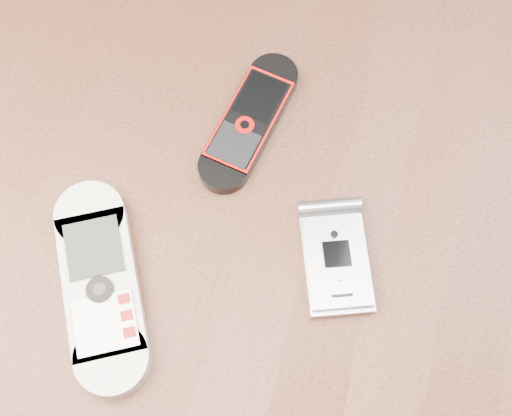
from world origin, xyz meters
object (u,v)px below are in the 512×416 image
object	(u,v)px
nokia_white	(101,285)
motorola_razr	(336,260)
table	(251,253)
nokia_black_red	(249,121)

from	to	relation	value
nokia_white	motorola_razr	world-z (taller)	nokia_white
table	nokia_black_red	size ratio (longest dim) A/B	8.74
motorola_razr	table	bearing A→B (deg)	142.06
table	nokia_white	xyz separation A→B (m)	(-0.09, -0.09, 0.11)
nokia_white	nokia_black_red	bearing A→B (deg)	38.99
table	nokia_white	distance (m)	0.17
nokia_black_red	table	bearing A→B (deg)	-63.90
nokia_black_red	motorola_razr	world-z (taller)	motorola_razr
table	motorola_razr	size ratio (longest dim) A/B	12.45
table	motorola_razr	distance (m)	0.14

